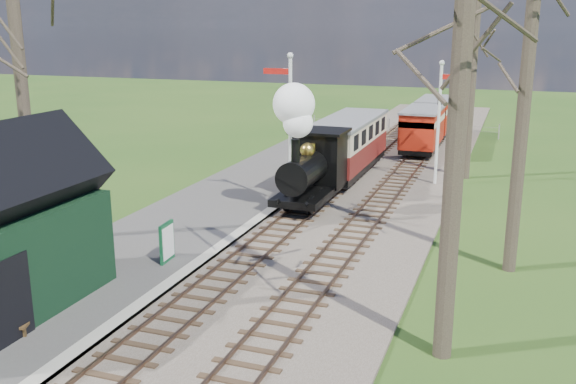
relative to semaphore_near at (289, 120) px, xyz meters
name	(u,v)px	position (x,y,z in m)	size (l,w,h in m)	color
distant_hills	(449,236)	(2.17, 48.38, -19.83)	(114.40, 48.00, 22.02)	#385B23
ballast_bed	(371,179)	(2.07, 6.00, -3.57)	(8.00, 60.00, 0.10)	brown
track_near	(345,176)	(0.77, 6.00, -3.52)	(1.60, 60.00, 0.15)	brown
track_far	(398,180)	(3.37, 6.00, -3.52)	(1.60, 60.00, 0.15)	brown
platform	(206,213)	(-2.73, -2.00, -3.52)	(5.00, 44.00, 0.20)	#474442
coping_strip	(260,219)	(-0.43, -2.00, -3.52)	(0.40, 44.00, 0.21)	#B2AD9E
semaphore_near	(289,120)	(0.00, 0.00, 0.00)	(1.22, 0.24, 6.22)	silver
semaphore_far	(441,114)	(5.14, 6.00, -0.27)	(1.22, 0.24, 5.72)	silver
bare_trees	(288,97)	(2.10, -5.90, 1.59)	(15.51, 22.39, 12.00)	#382D23
fence_line	(402,126)	(1.07, 20.00, -3.07)	(12.60, 0.08, 1.00)	slate
locomotive	(309,154)	(0.76, 0.30, -1.34)	(2.00, 4.67, 5.01)	black
coach	(348,143)	(0.77, 6.37, -1.95)	(2.34, 8.01, 2.46)	black
red_carriage_a	(422,129)	(3.37, 13.18, -2.15)	(2.02, 4.99, 2.12)	black
red_carriage_b	(435,117)	(3.37, 18.68, -2.15)	(2.02, 4.99, 2.12)	black
sign_board	(167,242)	(-1.33, -7.31, -2.81)	(0.16, 0.84, 1.23)	#0F4A27
bench	(22,309)	(-2.44, -12.27, -3.01)	(0.96, 1.58, 0.87)	#483319
person	(90,263)	(-2.44, -9.62, -2.79)	(0.46, 0.30, 1.26)	black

